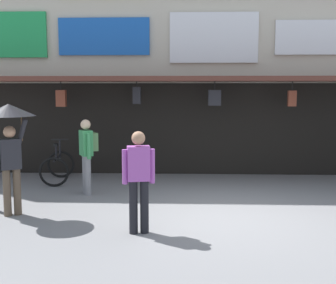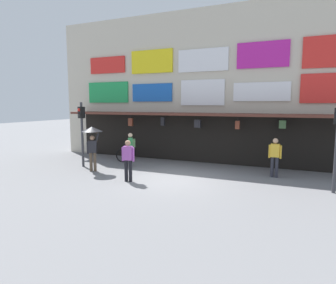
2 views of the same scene
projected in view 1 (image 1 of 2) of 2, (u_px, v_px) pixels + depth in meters
ground_plane at (225, 216)px, 8.07m from camera, size 80.00×80.00×0.00m
shopfront at (213, 31)px, 12.11m from camera, size 18.00×2.60×8.00m
bicycle_parked at (58, 167)px, 10.95m from camera, size 0.87×1.25×1.05m
pedestrian_with_umbrella at (9, 128)px, 7.90m from camera, size 0.96×0.96×2.08m
pedestrian_in_white at (87, 151)px, 9.61m from camera, size 0.46×0.48×1.68m
pedestrian_in_black at (139, 174)px, 7.00m from camera, size 0.52×0.41×1.68m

